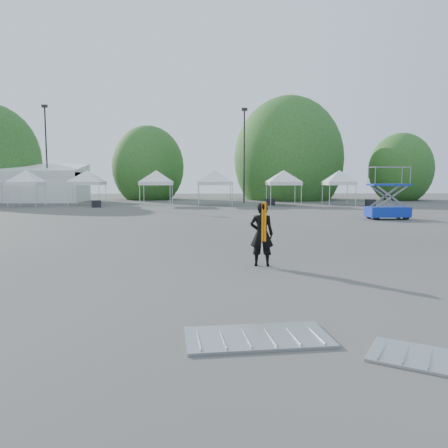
{
  "coord_description": "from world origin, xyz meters",
  "views": [
    {
      "loc": [
        -1.15,
        -13.85,
        2.57
      ],
      "look_at": [
        -0.61,
        -1.76,
        1.3
      ],
      "focal_mm": 35.0,
      "sensor_mm": 36.0,
      "label": 1
    }
  ],
  "objects": [
    {
      "name": "crate_west",
      "position": [
        -10.75,
        25.23,
        0.31
      ],
      "size": [
        0.94,
        0.82,
        0.62
      ],
      "primitive_type": "cube",
      "rotation": [
        0.0,
        0.0,
        0.29
      ],
      "color": "black",
      "rests_on": "ground"
    },
    {
      "name": "crate_east",
      "position": [
        14.19,
        25.86,
        0.31
      ],
      "size": [
        0.83,
        0.66,
        0.62
      ],
      "primitive_type": "cube",
      "rotation": [
        0.0,
        0.0,
        -0.05
      ],
      "color": "black",
      "rests_on": "ground"
    },
    {
      "name": "tree_mid_e",
      "position": [
        9.0,
        39.0,
        4.84
      ],
      "size": [
        5.12,
        5.12,
        7.79
      ],
      "color": "#382314",
      "rests_on": "ground"
    },
    {
      "name": "barrier_left",
      "position": [
        -0.31,
        -7.1,
        0.04
      ],
      "size": [
        2.4,
        1.35,
        0.07
      ],
      "rotation": [
        0.0,
        0.0,
        0.09
      ],
      "color": "#A0A2A8",
      "rests_on": "ground"
    },
    {
      "name": "tent_f",
      "position": [
        6.29,
        27.13,
        3.06
      ],
      "size": [
        4.27,
        4.27,
        3.88
      ],
      "color": "silver",
      "rests_on": "ground"
    },
    {
      "name": "tree_mid_w",
      "position": [
        -8.0,
        40.0,
        3.93
      ],
      "size": [
        4.16,
        4.16,
        6.33
      ],
      "color": "#382314",
      "rests_on": "ground"
    },
    {
      "name": "light_pole_west",
      "position": [
        -18.0,
        34.0,
        5.77
      ],
      "size": [
        0.6,
        0.25,
        10.3
      ],
      "color": "black",
      "rests_on": "ground"
    },
    {
      "name": "light_pole_east",
      "position": [
        3.0,
        32.0,
        5.52
      ],
      "size": [
        0.6,
        0.25,
        9.8
      ],
      "color": "black",
      "rests_on": "ground"
    },
    {
      "name": "crate_mid",
      "position": [
        5.13,
        27.57,
        0.31
      ],
      "size": [
        0.8,
        0.63,
        0.61
      ],
      "primitive_type": "cube",
      "rotation": [
        0.0,
        0.0,
        0.03
      ],
      "color": "black",
      "rests_on": "ground"
    },
    {
      "name": "tent_g",
      "position": [
        11.65,
        27.32,
        3.06
      ],
      "size": [
        3.78,
        3.78,
        3.88
      ],
      "color": "silver",
      "rests_on": "ground"
    },
    {
      "name": "man",
      "position": [
        0.51,
        -1.26,
        0.94
      ],
      "size": [
        0.75,
        0.55,
        1.88
      ],
      "rotation": [
        0.0,
        0.0,
        2.98
      ],
      "color": "black",
      "rests_on": "ground"
    },
    {
      "name": "tent_e",
      "position": [
        -0.17,
        27.55,
        3.06
      ],
      "size": [
        4.65,
        4.65,
        3.88
      ],
      "color": "silver",
      "rests_on": "ground"
    },
    {
      "name": "ground",
      "position": [
        0.0,
        0.0,
        0.0
      ],
      "size": [
        120.0,
        120.0,
        0.0
      ],
      "primitive_type": "plane",
      "color": "#474442",
      "rests_on": "ground"
    },
    {
      "name": "tent_d",
      "position": [
        -5.72,
        28.01,
        3.06
      ],
      "size": [
        4.23,
        4.23,
        3.88
      ],
      "color": "silver",
      "rests_on": "ground"
    },
    {
      "name": "tent_b",
      "position": [
        -17.45,
        27.0,
        3.06
      ],
      "size": [
        3.77,
        3.77,
        3.88
      ],
      "color": "silver",
      "rests_on": "ground"
    },
    {
      "name": "barrier_mid",
      "position": [
        2.18,
        -8.14,
        0.03
      ],
      "size": [
        2.19,
        1.87,
        0.06
      ],
      "rotation": [
        0.0,
        0.0,
        -0.55
      ],
      "color": "#A0A2A8",
      "rests_on": "ground"
    },
    {
      "name": "tree_far_e",
      "position": [
        22.0,
        37.0,
        3.63
      ],
      "size": [
        3.84,
        3.84,
        5.84
      ],
      "color": "#382314",
      "rests_on": "ground"
    },
    {
      "name": "tent_c",
      "position": [
        -12.38,
        28.6,
        3.06
      ],
      "size": [
        4.32,
        4.32,
        3.88
      ],
      "color": "silver",
      "rests_on": "ground"
    },
    {
      "name": "marquee",
      "position": [
        -22.0,
        35.0,
        1.97
      ],
      "size": [
        15.0,
        6.25,
        4.23
      ],
      "color": "white",
      "rests_on": "ground"
    },
    {
      "name": "scissor_lift",
      "position": [
        10.33,
        12.96,
        1.65
      ],
      "size": [
        2.58,
        1.36,
        3.28
      ],
      "rotation": [
        0.0,
        0.0,
        0.04
      ],
      "color": "#0B3A9B",
      "rests_on": "ground"
    }
  ]
}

